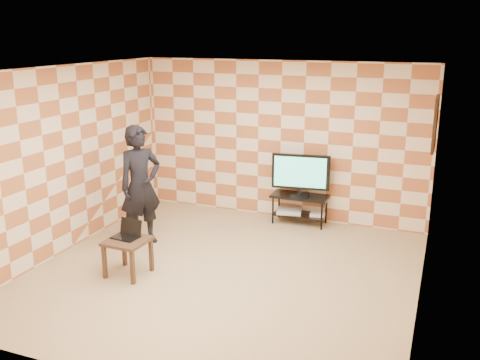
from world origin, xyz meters
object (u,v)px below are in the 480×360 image
Objects in this scene: tv_stand at (300,203)px; tv at (301,173)px; person at (140,186)px; side_table at (127,246)px.

tv_stand is 0.52m from tv.
person is at bearing -139.61° from tv.
side_table is at bearing -120.13° from tv_stand.
tv is at bearing -97.41° from tv_stand.
side_table is 0.30× the size of person.
tv is at bearing -17.59° from person.
tv reaches higher than tv_stand.
side_table is 1.23m from person.
person is (-0.42, 1.04, 0.51)m from side_table.
person is (-2.02, -1.72, 0.03)m from tv.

